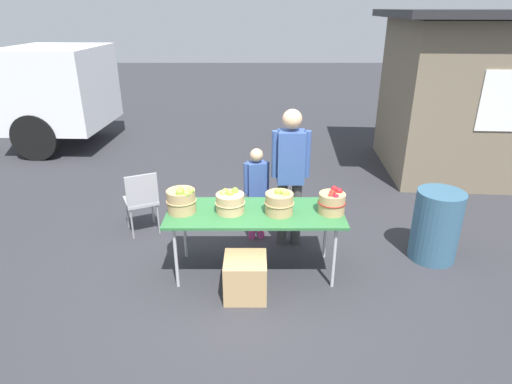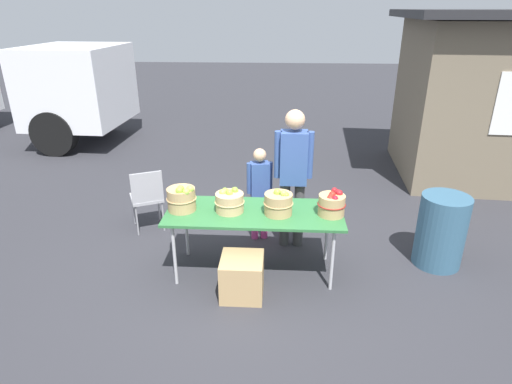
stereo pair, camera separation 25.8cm
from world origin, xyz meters
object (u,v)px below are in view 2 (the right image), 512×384
Objects in this scene: market_table at (254,215)px; child_customer at (260,187)px; folding_chair at (147,195)px; trash_barrel at (441,231)px; apple_basket_red_0 at (332,204)px; apple_basket_green_1 at (229,201)px; apple_basket_green_2 at (278,203)px; produce_crate at (242,277)px; apple_basket_green_0 at (182,199)px; vendor_adult at (293,169)px.

child_customer reaches higher than market_table.
folding_chair is 3.64m from trash_barrel.
trash_barrel is (2.10, -0.47, -0.29)m from child_customer.
apple_basket_red_0 is 2.50m from folding_chair.
apple_basket_green_2 is at bearing -3.73° from apple_basket_green_1.
produce_crate is (1.37, -1.35, -0.29)m from folding_chair.
child_customer reaches higher than trash_barrel.
apple_basket_green_2 reaches higher than produce_crate.
apple_basket_green_2 is 0.37× the size of trash_barrel.
apple_basket_green_0 reaches higher than produce_crate.
vendor_adult reaches higher than apple_basket_green_0.
child_customer reaches higher than apple_basket_green_0.
market_table is 1.74m from folding_chair.
apple_basket_green_2 is at bearing -8.19° from market_table.
apple_basket_green_2 is at bearing 126.45° from folding_chair.
folding_chair is (-0.69, 0.91, -0.38)m from apple_basket_green_0.
vendor_adult reaches higher than folding_chair.
folding_chair is at bearing 151.48° from apple_basket_green_2.
child_customer is 1.41× the size of folding_chair.
market_table is at bearing 178.41° from apple_basket_red_0.
market_table is at bearing 0.61° from apple_basket_green_1.
vendor_adult is at bearing 168.84° from trash_barrel.
produce_crate is (0.68, -0.44, -0.67)m from apple_basket_green_0.
produce_crate is (-0.52, -1.07, -0.80)m from vendor_adult.
child_customer reaches higher than apple_basket_green_1.
produce_crate is (0.17, -0.44, -0.65)m from apple_basket_green_1.
apple_basket_red_0 is 1.41m from trash_barrel.
produce_crate is (-2.22, -0.74, -0.21)m from trash_barrel.
apple_basket_green_0 is at bearing 31.79° from child_customer.
trash_barrel is at bearing 18.37° from produce_crate.
apple_basket_red_0 reaches higher than market_table.
trash_barrel is at bearing 9.98° from apple_basket_green_2.
folding_chair is (-1.47, 0.90, -0.20)m from market_table.
market_table is at bearing 171.81° from apple_basket_green_2.
child_customer is 1.42× the size of trash_barrel.
produce_crate is at bearing -32.84° from apple_basket_green_0.
market_table is 5.90× the size of apple_basket_green_1.
market_table is 5.87× the size of apple_basket_green_0.
folding_chair is (-1.21, 0.91, -0.36)m from apple_basket_green_1.
folding_chair is at bearing 135.52° from produce_crate.
produce_crate is at bearing -155.23° from apple_basket_red_0.
apple_basket_green_2 reaches higher than trash_barrel.
apple_basket_green_2 is 0.70m from vendor_adult.
apple_basket_green_2 is at bearing -170.02° from trash_barrel.
trash_barrel is 2.35m from produce_crate.
apple_basket_red_0 is (0.82, -0.02, 0.17)m from market_table.
vendor_adult reaches higher than apple_basket_red_0.
apple_basket_green_2 is at bearing -1.77° from apple_basket_green_0.
child_customer is at bearing 149.62° from folding_chair.
produce_crate is (-0.12, -1.21, -0.50)m from child_customer.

